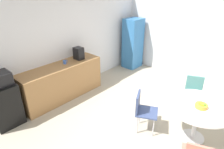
{
  "coord_description": "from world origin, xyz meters",
  "views": [
    {
      "loc": [
        -2.76,
        -1.27,
        2.78
      ],
      "look_at": [
        0.07,
        1.28,
        0.95
      ],
      "focal_mm": 31.21,
      "sensor_mm": 36.0,
      "label": 1
    }
  ],
  "objects_px": {
    "locker_cabinet": "(133,44)",
    "mug_white": "(65,62)",
    "round_table": "(198,111)",
    "chair_navy": "(142,108)",
    "fruit_bowl": "(202,105)",
    "coffee_maker": "(79,53)",
    "chair_teal": "(194,90)",
    "mini_fridge": "(4,105)"
  },
  "relations": [
    {
      "from": "locker_cabinet",
      "to": "mug_white",
      "type": "distance_m",
      "value": 2.74
    },
    {
      "from": "locker_cabinet",
      "to": "round_table",
      "type": "height_order",
      "value": "locker_cabinet"
    },
    {
      "from": "chair_navy",
      "to": "fruit_bowl",
      "type": "distance_m",
      "value": 1.07
    },
    {
      "from": "locker_cabinet",
      "to": "coffee_maker",
      "type": "distance_m",
      "value": 2.29
    },
    {
      "from": "chair_teal",
      "to": "chair_navy",
      "type": "distance_m",
      "value": 1.47
    },
    {
      "from": "chair_navy",
      "to": "coffee_maker",
      "type": "distance_m",
      "value": 2.32
    },
    {
      "from": "mini_fridge",
      "to": "chair_navy",
      "type": "xyz_separation_m",
      "value": [
        1.76,
        -2.24,
        0.06
      ]
    },
    {
      "from": "chair_navy",
      "to": "mug_white",
      "type": "bearing_deg",
      "value": 94.75
    },
    {
      "from": "chair_teal",
      "to": "mug_white",
      "type": "bearing_deg",
      "value": 119.93
    },
    {
      "from": "round_table",
      "to": "locker_cabinet",
      "type": "bearing_deg",
      "value": 55.54
    },
    {
      "from": "mini_fridge",
      "to": "chair_navy",
      "type": "relative_size",
      "value": 1.1
    },
    {
      "from": "round_table",
      "to": "mug_white",
      "type": "xyz_separation_m",
      "value": [
        -0.65,
        3.14,
        0.32
      ]
    },
    {
      "from": "round_table",
      "to": "chair_navy",
      "type": "bearing_deg",
      "value": 116.97
    },
    {
      "from": "mini_fridge",
      "to": "round_table",
      "type": "relative_size",
      "value": 0.77
    },
    {
      "from": "mini_fridge",
      "to": "fruit_bowl",
      "type": "bearing_deg",
      "value": -55.71
    },
    {
      "from": "mini_fridge",
      "to": "chair_teal",
      "type": "height_order",
      "value": "mini_fridge"
    },
    {
      "from": "locker_cabinet",
      "to": "coffee_maker",
      "type": "xyz_separation_m",
      "value": [
        -2.28,
        0.1,
        0.22
      ]
    },
    {
      "from": "chair_navy",
      "to": "coffee_maker",
      "type": "bearing_deg",
      "value": 83.16
    },
    {
      "from": "fruit_bowl",
      "to": "locker_cabinet",
      "type": "bearing_deg",
      "value": 55.33
    },
    {
      "from": "locker_cabinet",
      "to": "coffee_maker",
      "type": "height_order",
      "value": "locker_cabinet"
    },
    {
      "from": "round_table",
      "to": "chair_teal",
      "type": "relative_size",
      "value": 1.44
    },
    {
      "from": "fruit_bowl",
      "to": "mug_white",
      "type": "relative_size",
      "value": 1.66
    },
    {
      "from": "fruit_bowl",
      "to": "mug_white",
      "type": "distance_m",
      "value": 3.25
    },
    {
      "from": "round_table",
      "to": "coffee_maker",
      "type": "relative_size",
      "value": 3.72
    },
    {
      "from": "chair_navy",
      "to": "locker_cabinet",
      "type": "bearing_deg",
      "value": 40.0
    },
    {
      "from": "chair_navy",
      "to": "fruit_bowl",
      "type": "bearing_deg",
      "value": -66.55
    },
    {
      "from": "round_table",
      "to": "mug_white",
      "type": "bearing_deg",
      "value": 101.61
    },
    {
      "from": "locker_cabinet",
      "to": "mini_fridge",
      "type": "bearing_deg",
      "value": 178.67
    },
    {
      "from": "locker_cabinet",
      "to": "fruit_bowl",
      "type": "relative_size",
      "value": 7.88
    },
    {
      "from": "mini_fridge",
      "to": "chair_teal",
      "type": "bearing_deg",
      "value": -40.89
    },
    {
      "from": "chair_teal",
      "to": "fruit_bowl",
      "type": "xyz_separation_m",
      "value": [
        -0.97,
        -0.46,
        0.28
      ]
    },
    {
      "from": "chair_teal",
      "to": "coffee_maker",
      "type": "relative_size",
      "value": 2.59
    },
    {
      "from": "mini_fridge",
      "to": "chair_teal",
      "type": "distance_m",
      "value": 4.16
    },
    {
      "from": "locker_cabinet",
      "to": "chair_teal",
      "type": "distance_m",
      "value": 2.89
    },
    {
      "from": "mini_fridge",
      "to": "mug_white",
      "type": "bearing_deg",
      "value": 0.12
    },
    {
      "from": "locker_cabinet",
      "to": "mug_white",
      "type": "relative_size",
      "value": 13.06
    },
    {
      "from": "locker_cabinet",
      "to": "chair_navy",
      "type": "bearing_deg",
      "value": -140.0
    },
    {
      "from": "mug_white",
      "to": "coffee_maker",
      "type": "bearing_deg",
      "value": -0.43
    },
    {
      "from": "fruit_bowl",
      "to": "coffee_maker",
      "type": "distance_m",
      "value": 3.2
    },
    {
      "from": "chair_navy",
      "to": "mug_white",
      "type": "height_order",
      "value": "mug_white"
    },
    {
      "from": "coffee_maker",
      "to": "round_table",
      "type": "bearing_deg",
      "value": -86.51
    },
    {
      "from": "locker_cabinet",
      "to": "chair_navy",
      "type": "distance_m",
      "value": 3.34
    }
  ]
}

